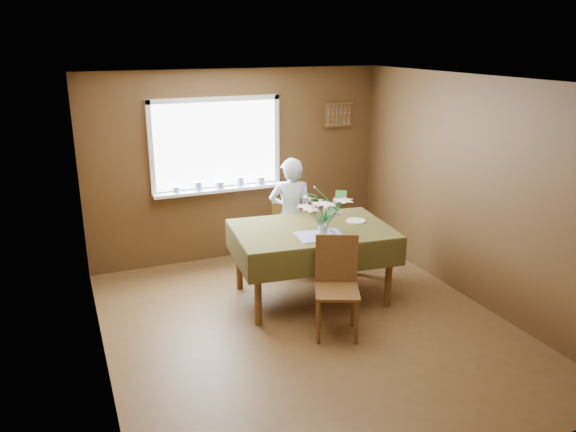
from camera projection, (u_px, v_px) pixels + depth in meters
name	position (u px, v px, depth m)	size (l,w,h in m)	color
floor	(308.00, 327.00, 5.82)	(4.50, 4.50, 0.00)	#55391D
ceiling	(311.00, 80.00, 5.06)	(4.50, 4.50, 0.00)	white
wall_back	(238.00, 166.00, 7.42)	(4.00, 4.00, 0.00)	brown
wall_front	(463.00, 312.00, 3.46)	(4.00, 4.00, 0.00)	brown
wall_left	(94.00, 240.00, 4.71)	(4.50, 4.50, 0.00)	brown
wall_right	(474.00, 191.00, 6.18)	(4.50, 4.50, 0.00)	brown
window_assembly	(218.00, 161.00, 7.23)	(1.72, 0.20, 1.22)	white
spoon_rack	(338.00, 115.00, 7.74)	(0.44, 0.05, 0.33)	brown
dining_table	(312.00, 237.00, 6.28)	(1.85, 1.36, 0.85)	brown
chair_far	(288.00, 232.00, 7.19)	(0.51, 0.51, 0.90)	brown
chair_near	(337.00, 282.00, 5.60)	(0.57, 0.57, 1.00)	brown
seated_woman	(291.00, 216.00, 7.01)	(0.54, 0.36, 1.48)	white
flower_bouquet	(323.00, 211.00, 5.92)	(0.50, 0.50, 0.43)	white
side_plate	(356.00, 221.00, 6.47)	(0.23, 0.23, 0.01)	white
table_knife	(333.00, 233.00, 6.07)	(0.02, 0.21, 0.00)	silver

